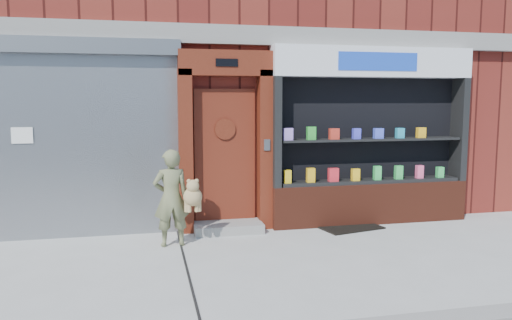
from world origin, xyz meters
name	(u,v)px	position (x,y,z in m)	size (l,w,h in m)	color
ground	(305,262)	(0.00, 0.00, 0.00)	(80.00, 80.00, 0.00)	#9E9E99
building	(228,21)	(0.00, 5.99, 4.00)	(12.00, 8.16, 8.00)	maroon
shutter_bay	(79,127)	(-3.00, 1.93, 1.72)	(3.10, 0.30, 3.04)	gray
red_door_bay	(226,141)	(-0.75, 1.86, 1.46)	(1.52, 0.58, 2.90)	#4E190D
pharmacy_bay	(370,144)	(1.75, 1.81, 1.37)	(3.50, 0.41, 3.00)	#5C2415
woman	(173,198)	(-1.64, 1.12, 0.72)	(0.71, 0.43, 1.42)	#6A6E48
doormat	(348,227)	(1.27, 1.55, 0.01)	(1.00, 0.70, 0.02)	black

